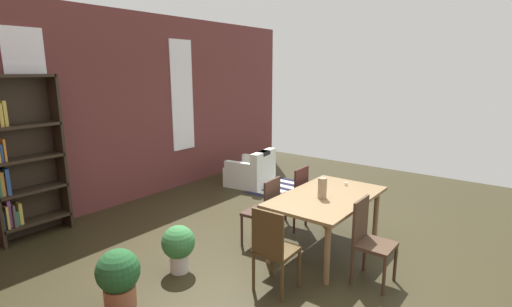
{
  "coord_description": "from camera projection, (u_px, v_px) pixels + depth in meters",
  "views": [
    {
      "loc": [
        -3.74,
        -2.32,
        2.35
      ],
      "look_at": [
        1.3,
        1.56,
        0.94
      ],
      "focal_mm": 26.7,
      "sensor_mm": 36.0,
      "label": 1
    }
  ],
  "objects": [
    {
      "name": "ground_plane",
      "position": [
        291.0,
        260.0,
        4.79
      ],
      "size": [
        10.5,
        10.5,
        0.0
      ],
      "primitive_type": "plane",
      "color": "#302B17"
    },
    {
      "name": "dining_chair_head_left",
      "position": [
        273.0,
        247.0,
        4.02
      ],
      "size": [
        0.42,
        0.42,
        0.95
      ],
      "color": "#4D3A1E",
      "rests_on": "ground"
    },
    {
      "name": "potted_plant_corner",
      "position": [
        118.0,
        276.0,
        3.79
      ],
      "size": [
        0.44,
        0.44,
        0.61
      ],
      "color": "#9E6042",
      "rests_on": "ground"
    },
    {
      "name": "vase_on_table",
      "position": [
        322.0,
        188.0,
        4.76
      ],
      "size": [
        0.11,
        0.11,
        0.26
      ],
      "primitive_type": "cylinder",
      "color": "#998466",
      "rests_on": "dining_table"
    },
    {
      "name": "window_pane_0",
      "position": [
        30.0,
        107.0,
        5.38
      ],
      "size": [
        0.55,
        0.02,
        2.17
      ],
      "primitive_type": "cube",
      "color": "white"
    },
    {
      "name": "dining_table",
      "position": [
        327.0,
        202.0,
        4.92
      ],
      "size": [
        1.67,
        0.99,
        0.76
      ],
      "color": "olive",
      "rests_on": "ground"
    },
    {
      "name": "back_wall_brick",
      "position": [
        118.0,
        110.0,
        6.55
      ],
      "size": [
        9.08,
        0.12,
        3.34
      ],
      "primitive_type": "cube",
      "color": "brown",
      "rests_on": "ground"
    },
    {
      "name": "bookshelf_tall",
      "position": [
        21.0,
        160.0,
        5.22
      ],
      "size": [
        0.94,
        0.3,
        2.29
      ],
      "color": "#2D2319",
      "rests_on": "ground"
    },
    {
      "name": "tealight_candle_0",
      "position": [
        346.0,
        184.0,
        5.32
      ],
      "size": [
        0.04,
        0.04,
        0.04
      ],
      "primitive_type": "cylinder",
      "color": "silver",
      "rests_on": "dining_table"
    },
    {
      "name": "dining_chair_far_left",
      "position": [
        265.0,
        209.0,
        5.1
      ],
      "size": [
        0.43,
        0.43,
        0.95
      ],
      "color": "#3F2A22",
      "rests_on": "ground"
    },
    {
      "name": "dining_chair_far_right",
      "position": [
        294.0,
        195.0,
        5.68
      ],
      "size": [
        0.41,
        0.41,
        0.95
      ],
      "color": "#3D1F1B",
      "rests_on": "ground"
    },
    {
      "name": "striped_rug",
      "position": [
        283.0,
        188.0,
        7.66
      ],
      "size": [
        1.35,
        0.97,
        0.01
      ],
      "color": "#1E1E33",
      "rests_on": "ground"
    },
    {
      "name": "armchair_white",
      "position": [
        252.0,
        172.0,
        7.84
      ],
      "size": [
        0.9,
        0.9,
        0.75
      ],
      "color": "white",
      "rests_on": "ground"
    },
    {
      "name": "window_pane_1",
      "position": [
        182.0,
        96.0,
        7.57
      ],
      "size": [
        0.55,
        0.02,
        2.17
      ],
      "primitive_type": "cube",
      "color": "white"
    },
    {
      "name": "dining_chair_near_left",
      "position": [
        369.0,
        238.0,
        4.23
      ],
      "size": [
        0.4,
        0.4,
        0.95
      ],
      "color": "#473222",
      "rests_on": "ground"
    },
    {
      "name": "potted_plant_window",
      "position": [
        178.0,
        245.0,
        4.46
      ],
      "size": [
        0.39,
        0.39,
        0.57
      ],
      "color": "silver",
      "rests_on": "ground"
    }
  ]
}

